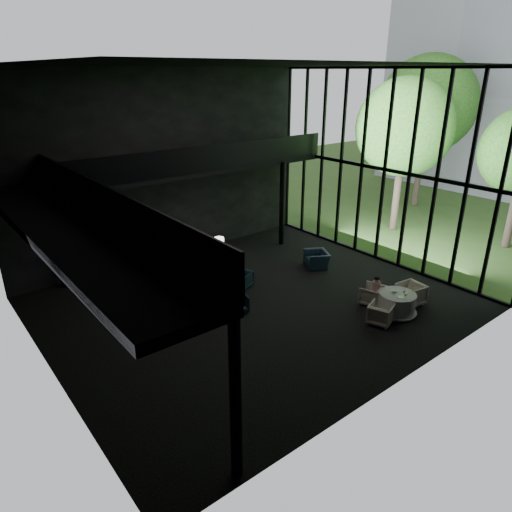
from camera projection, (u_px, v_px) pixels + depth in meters
floor at (255, 303)px, 16.59m from camera, size 14.00×12.00×0.02m
ceiling at (255, 65)px, 13.57m from camera, size 14.00×12.00×0.02m
wall_back at (167, 168)px, 19.43m from camera, size 14.00×0.04×8.00m
wall_front at (413, 247)px, 10.74m from camera, size 14.00×0.04×8.00m
wall_left at (29, 242)px, 11.04m from camera, size 0.04×12.00×8.00m
curtain_wall at (385, 169)px, 19.09m from camera, size 0.20×12.00×8.00m
mezzanine_left at (71, 233)px, 11.62m from camera, size 2.00×12.00×0.25m
mezzanine_back at (200, 168)px, 19.28m from camera, size 12.00×2.00×0.25m
railing_left at (106, 204)px, 11.97m from camera, size 0.06×12.00×1.00m
railing_back at (213, 157)px, 18.33m from camera, size 12.00×0.06×1.00m
column_sw at (235, 396)px, 8.83m from camera, size 0.24×0.24×4.00m
column_nw at (56, 239)px, 17.08m from camera, size 0.24×0.24×4.00m
column_ne at (282, 204)px, 21.50m from camera, size 0.24×0.24×4.00m
tree_near at (405, 128)px, 22.41m from camera, size 4.80×4.80×7.65m
tree_far at (428, 105)px, 26.46m from camera, size 5.60×5.60×8.80m
console at (189, 269)px, 18.62m from camera, size 2.09×0.48×0.67m
bronze_urn at (185, 246)px, 18.42m from camera, size 0.76×0.76×1.41m
side_table_left at (154, 281)px, 17.72m from camera, size 0.49×0.49×0.54m
table_lamp_left at (152, 264)px, 17.46m from camera, size 0.36×0.36×0.61m
side_table_right at (221, 260)px, 19.60m from camera, size 0.52×0.52×0.57m
table_lamp_right at (219, 242)px, 19.37m from camera, size 0.42×0.42×0.71m
sofa at (184, 277)px, 17.58m from camera, size 2.48×1.12×0.94m
lounge_armchair_west at (167, 305)px, 15.72m from camera, size 0.74×0.77×0.67m
lounge_armchair_east at (242, 279)px, 17.67m from camera, size 0.81×0.83×0.67m
lounge_armchair_south at (236, 303)px, 15.84m from camera, size 0.78×0.75×0.67m
window_armchair at (317, 257)px, 19.48m from camera, size 1.06×1.21×0.89m
coffee_table at (203, 293)px, 16.88m from camera, size 1.21×1.21×0.43m
dining_table at (397, 305)px, 15.78m from camera, size 1.42×1.42×0.75m
dining_chair_north at (372, 294)px, 16.36m from camera, size 0.96×0.93×0.80m
dining_chair_east at (411, 292)px, 16.35m from camera, size 0.99×1.04×0.96m
dining_chair_west at (381, 313)px, 15.11m from camera, size 0.89×0.92×0.76m
child at (376, 284)px, 16.28m from camera, size 0.29×0.29×0.62m
plate_a at (401, 297)px, 15.37m from camera, size 0.32×0.32×0.02m
plate_b at (396, 291)px, 15.81m from camera, size 0.24×0.24×0.01m
saucer at (406, 293)px, 15.66m from camera, size 0.20×0.20×0.01m
coffee_cup at (404, 291)px, 15.73m from camera, size 0.08×0.08×0.06m
cereal_bowl at (394, 292)px, 15.67m from camera, size 0.18×0.18×0.09m
cream_pot at (406, 295)px, 15.47m from camera, size 0.08×0.08×0.08m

